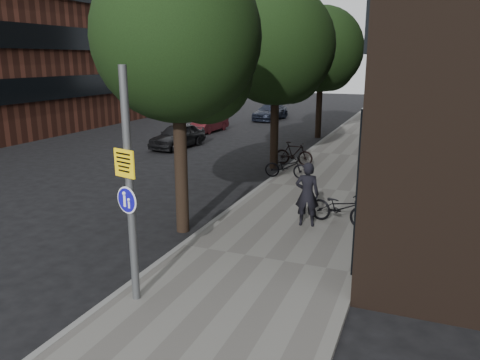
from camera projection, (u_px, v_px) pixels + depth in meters
The scene contains 15 objects.
ground at pixel (191, 333), 8.38m from camera, with size 120.00×120.00×0.00m, color black.
sidewalk at pixel (323, 190), 17.26m from camera, with size 4.50×60.00×0.12m, color #65635E.
curb_edge at pixel (265, 184), 18.07m from camera, with size 0.15×60.00×0.13m, color slate.
street_tree_near at pixel (182, 45), 12.16m from camera, with size 4.40×4.40×7.50m.
street_tree_mid at pixel (278, 50), 19.81m from camera, with size 5.00×5.00×7.80m.
street_tree_far at pixel (323, 52), 27.90m from camera, with size 5.00×5.00×7.80m.
signpost at pixel (130, 188), 8.79m from camera, with size 0.51×0.17×4.55m.
pedestrian at pixel (307, 194), 13.23m from camera, with size 0.68×0.44×1.85m, color black.
parked_bike_facade_near at pixel (340, 208), 13.42m from camera, with size 0.66×1.90×1.00m, color black.
parked_bike_facade_far at pixel (379, 167), 18.63m from camera, with size 0.45×1.58×0.95m, color black.
parked_bike_curb_near at pixel (286, 167), 18.69m from camera, with size 0.61×1.75×0.92m, color black.
parked_bike_curb_far at pixel (294, 154), 20.93m from camera, with size 0.49×1.74×1.05m, color black.
parked_car_near at pixel (178, 136), 25.62m from camera, with size 1.56×3.88×1.32m, color black.
parked_car_mid at pixel (209, 123), 31.21m from camera, with size 1.19×3.40×1.12m, color maroon.
parked_car_far at pixel (270, 112), 37.24m from camera, with size 1.77×4.36×1.27m, color #1B2131.
Camera 1 is at (3.55, -6.56, 4.77)m, focal length 35.00 mm.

